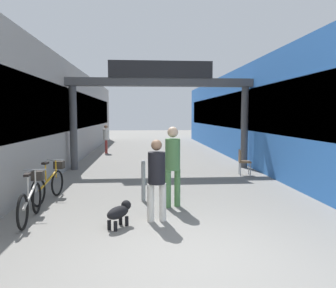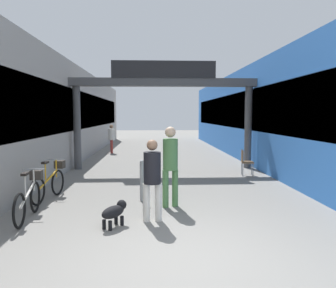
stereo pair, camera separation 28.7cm
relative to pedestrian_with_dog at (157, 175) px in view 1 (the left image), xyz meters
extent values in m
plane|color=gray|center=(0.44, -1.71, -0.93)|extent=(80.00, 80.00, 0.00)
cube|color=#9E9993|center=(-4.66, 9.29, 1.17)|extent=(3.00, 26.00, 4.21)
cube|color=black|center=(-3.18, 9.29, 1.38)|extent=(0.04, 23.40, 1.68)
cube|color=blue|center=(5.54, 9.29, 1.17)|extent=(3.00, 26.00, 4.21)
cube|color=black|center=(4.06, 9.29, 1.38)|extent=(0.04, 23.40, 1.68)
cylinder|color=#4C4C4F|center=(-2.91, 6.42, 0.68)|extent=(0.28, 0.28, 3.21)
cylinder|color=#4C4C4F|center=(3.79, 6.42, 0.68)|extent=(0.28, 0.28, 3.21)
cube|color=#4C4C4F|center=(0.44, 6.42, 2.43)|extent=(7.40, 0.44, 0.30)
cube|color=#232326|center=(0.44, 6.22, 2.90)|extent=(3.96, 0.10, 0.64)
cylinder|color=silver|center=(-0.12, -0.01, -0.55)|extent=(0.15, 0.15, 0.76)
cylinder|color=silver|center=(0.12, 0.01, -0.55)|extent=(0.15, 0.15, 0.76)
cylinder|color=black|center=(0.00, 0.00, 0.14)|extent=(0.37, 0.37, 0.63)
sphere|color=#8C664C|center=(0.00, 0.00, 0.60)|extent=(0.23, 0.23, 0.21)
cylinder|color=#4C7F47|center=(0.52, 1.04, -0.50)|extent=(0.18, 0.18, 0.86)
cylinder|color=#4C7F47|center=(0.30, 0.96, -0.50)|extent=(0.18, 0.18, 0.86)
cylinder|color=#4C7F47|center=(0.41, 1.00, 0.29)|extent=(0.44, 0.44, 0.71)
sphere|color=beige|center=(0.41, 1.00, 0.79)|extent=(0.31, 0.31, 0.24)
cylinder|color=#99332D|center=(-2.26, 11.63, -0.56)|extent=(0.15, 0.15, 0.73)
cylinder|color=#99332D|center=(-2.28, 11.87, -0.56)|extent=(0.15, 0.15, 0.73)
cylinder|color=silver|center=(-2.27, 11.75, 0.10)|extent=(0.37, 0.37, 0.60)
sphere|color=#8C664C|center=(-2.27, 11.75, 0.54)|extent=(0.23, 0.23, 0.21)
ellipsoid|color=black|center=(-0.74, -0.32, -0.64)|extent=(0.52, 0.60, 0.22)
sphere|color=black|center=(-0.60, -0.11, -0.56)|extent=(0.27, 0.27, 0.19)
sphere|color=white|center=(-0.64, -0.18, -0.65)|extent=(0.19, 0.19, 0.14)
cylinder|color=black|center=(-0.71, -0.14, -0.84)|extent=(0.10, 0.10, 0.18)
cylinder|color=black|center=(-0.58, -0.23, -0.84)|extent=(0.10, 0.10, 0.18)
cylinder|color=black|center=(-0.90, -0.42, -0.84)|extent=(0.10, 0.10, 0.18)
cylinder|color=black|center=(-0.77, -0.50, -0.84)|extent=(0.10, 0.10, 0.18)
torus|color=black|center=(-2.54, 0.72, -0.59)|extent=(0.09, 0.67, 0.67)
torus|color=black|center=(-2.48, -0.30, -0.59)|extent=(0.09, 0.67, 0.67)
cube|color=beige|center=(-2.51, 0.21, -0.41)|extent=(0.10, 0.94, 0.34)
cylinder|color=beige|center=(-2.50, 0.09, -0.19)|extent=(0.03, 0.03, 0.42)
cube|color=black|center=(-2.50, 0.09, 0.03)|extent=(0.11, 0.23, 0.05)
cylinder|color=beige|center=(-2.54, 0.66, -0.21)|extent=(0.03, 0.03, 0.46)
cylinder|color=gray|center=(-2.54, 0.66, 0.03)|extent=(0.46, 0.06, 0.03)
cube|color=#332D28|center=(-2.55, 0.86, -0.13)|extent=(0.25, 0.22, 0.20)
torus|color=black|center=(-2.50, 2.25, -0.59)|extent=(0.16, 0.67, 0.67)
torus|color=black|center=(-2.67, 1.25, -0.59)|extent=(0.16, 0.67, 0.67)
cube|color=gold|center=(-2.59, 1.75, -0.41)|extent=(0.20, 0.93, 0.34)
cylinder|color=gold|center=(-2.61, 1.63, -0.19)|extent=(0.04, 0.04, 0.42)
cube|color=black|center=(-2.61, 1.63, 0.03)|extent=(0.14, 0.23, 0.05)
cylinder|color=gold|center=(-2.51, 2.19, -0.21)|extent=(0.04, 0.04, 0.46)
cylinder|color=gray|center=(-2.51, 2.19, 0.03)|extent=(0.46, 0.11, 0.03)
cube|color=#332D28|center=(-2.47, 2.39, -0.13)|extent=(0.27, 0.24, 0.20)
cylinder|color=gray|center=(-0.26, 1.56, -0.46)|extent=(0.10, 0.10, 0.93)
sphere|color=gray|center=(-0.26, 1.56, 0.03)|extent=(0.10, 0.10, 0.10)
cylinder|color=gray|center=(3.49, 4.89, -0.70)|extent=(0.03, 0.03, 0.45)
cylinder|color=gray|center=(3.43, 4.55, -0.70)|extent=(0.03, 0.03, 0.45)
cylinder|color=gray|center=(3.15, 4.94, -0.70)|extent=(0.03, 0.03, 0.45)
cylinder|color=gray|center=(3.10, 4.60, -0.70)|extent=(0.03, 0.03, 0.45)
cube|color=olive|center=(3.29, 4.74, -0.46)|extent=(0.46, 0.46, 0.04)
cube|color=olive|center=(3.12, 4.77, -0.24)|extent=(0.10, 0.40, 0.40)
camera|label=1|loc=(-0.27, -6.35, 1.19)|focal=35.00mm
camera|label=2|loc=(0.02, -6.37, 1.19)|focal=35.00mm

